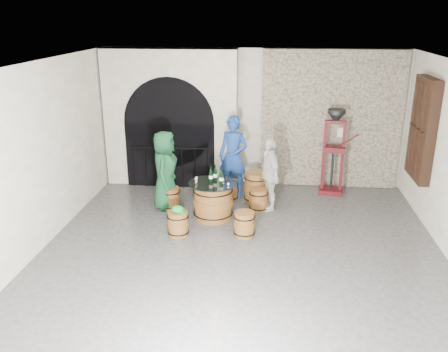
# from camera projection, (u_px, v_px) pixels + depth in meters

# --- Properties ---
(ground) EXTENTS (8.00, 8.00, 0.00)m
(ground) POSITION_uv_depth(u_px,v_px,m) (239.00, 263.00, 7.91)
(ground) COLOR #323234
(ground) RESTS_ON ground
(wall_back) EXTENTS (8.00, 0.00, 8.00)m
(wall_back) POSITION_uv_depth(u_px,v_px,m) (253.00, 118.00, 11.14)
(wall_back) COLOR beige
(wall_back) RESTS_ON ground
(wall_front) EXTENTS (8.00, 0.00, 8.00)m
(wall_front) POSITION_uv_depth(u_px,v_px,m) (202.00, 339.00, 3.62)
(wall_front) COLOR beige
(wall_front) RESTS_ON ground
(wall_left) EXTENTS (0.00, 8.00, 8.00)m
(wall_left) POSITION_uv_depth(u_px,v_px,m) (27.00, 165.00, 7.73)
(wall_left) COLOR beige
(wall_left) RESTS_ON ground
(ceiling) EXTENTS (8.00, 8.00, 0.00)m
(ceiling) POSITION_uv_depth(u_px,v_px,m) (242.00, 68.00, 6.85)
(ceiling) COLOR beige
(ceiling) RESTS_ON wall_back
(stone_facing_panel) EXTENTS (3.20, 0.12, 3.18)m
(stone_facing_panel) POSITION_uv_depth(u_px,v_px,m) (331.00, 120.00, 10.90)
(stone_facing_panel) COLOR gray
(stone_facing_panel) RESTS_ON ground
(arched_opening) EXTENTS (3.10, 0.60, 3.19)m
(arched_opening) POSITION_uv_depth(u_px,v_px,m) (171.00, 119.00, 11.09)
(arched_opening) COLOR beige
(arched_opening) RESTS_ON ground
(shuttered_window) EXTENTS (0.23, 1.10, 2.00)m
(shuttered_window) POSITION_uv_depth(u_px,v_px,m) (422.00, 129.00, 9.23)
(shuttered_window) COLOR black
(shuttered_window) RESTS_ON wall_right
(barrel_table) EXTENTS (0.97, 0.97, 0.75)m
(barrel_table) POSITION_uv_depth(u_px,v_px,m) (213.00, 201.00, 9.53)
(barrel_table) COLOR brown
(barrel_table) RESTS_ON ground
(barrel_stool_left) EXTENTS (0.41, 0.41, 0.48)m
(barrel_stool_left) POSITION_uv_depth(u_px,v_px,m) (171.00, 198.00, 10.02)
(barrel_stool_left) COLOR brown
(barrel_stool_left) RESTS_ON ground
(barrel_stool_far) EXTENTS (0.41, 0.41, 0.48)m
(barrel_stool_far) POSITION_uv_depth(u_px,v_px,m) (229.00, 190.00, 10.48)
(barrel_stool_far) COLOR brown
(barrel_stool_far) RESTS_ON ground
(barrel_stool_right) EXTENTS (0.41, 0.41, 0.48)m
(barrel_stool_right) POSITION_uv_depth(u_px,v_px,m) (259.00, 200.00, 9.93)
(barrel_stool_right) COLOR brown
(barrel_stool_right) RESTS_ON ground
(barrel_stool_near_right) EXTENTS (0.41, 0.41, 0.48)m
(barrel_stool_near_right) POSITION_uv_depth(u_px,v_px,m) (244.00, 224.00, 8.80)
(barrel_stool_near_right) COLOR brown
(barrel_stool_near_right) RESTS_ON ground
(barrel_stool_near_left) EXTENTS (0.41, 0.41, 0.48)m
(barrel_stool_near_left) POSITION_uv_depth(u_px,v_px,m) (178.00, 224.00, 8.82)
(barrel_stool_near_left) COLOR brown
(barrel_stool_near_left) RESTS_ON ground
(green_cap) EXTENTS (0.26, 0.22, 0.12)m
(green_cap) POSITION_uv_depth(u_px,v_px,m) (178.00, 209.00, 8.72)
(green_cap) COLOR #0D942F
(green_cap) RESTS_ON barrel_stool_near_left
(person_green) EXTENTS (0.56, 0.84, 1.68)m
(person_green) POSITION_uv_depth(u_px,v_px,m) (165.00, 170.00, 9.86)
(person_green) COLOR #124224
(person_green) RESTS_ON ground
(person_blue) EXTENTS (0.78, 0.63, 1.84)m
(person_blue) POSITION_uv_depth(u_px,v_px,m) (233.00, 157.00, 10.50)
(person_blue) COLOR navy
(person_blue) RESTS_ON ground
(person_white) EXTENTS (0.67, 0.99, 1.56)m
(person_white) POSITION_uv_depth(u_px,v_px,m) (269.00, 174.00, 9.83)
(person_white) COLOR beige
(person_white) RESTS_ON ground
(wine_bottle_left) EXTENTS (0.08, 0.08, 0.32)m
(wine_bottle_left) POSITION_uv_depth(u_px,v_px,m) (211.00, 176.00, 9.42)
(wine_bottle_left) COLOR black
(wine_bottle_left) RESTS_ON barrel_table
(wine_bottle_center) EXTENTS (0.08, 0.08, 0.32)m
(wine_bottle_center) POSITION_uv_depth(u_px,v_px,m) (221.00, 178.00, 9.31)
(wine_bottle_center) COLOR black
(wine_bottle_center) RESTS_ON barrel_table
(wine_bottle_right) EXTENTS (0.08, 0.08, 0.32)m
(wine_bottle_right) POSITION_uv_depth(u_px,v_px,m) (215.00, 174.00, 9.51)
(wine_bottle_right) COLOR black
(wine_bottle_right) RESTS_ON barrel_table
(tasting_glass_a) EXTENTS (0.05, 0.05, 0.10)m
(tasting_glass_a) POSITION_uv_depth(u_px,v_px,m) (196.00, 181.00, 9.39)
(tasting_glass_a) COLOR #AC5E21
(tasting_glass_a) RESTS_ON barrel_table
(tasting_glass_b) EXTENTS (0.05, 0.05, 0.10)m
(tasting_glass_b) POSITION_uv_depth(u_px,v_px,m) (223.00, 181.00, 9.36)
(tasting_glass_b) COLOR #AC5E21
(tasting_glass_b) RESTS_ON barrel_table
(tasting_glass_c) EXTENTS (0.05, 0.05, 0.10)m
(tasting_glass_c) POSITION_uv_depth(u_px,v_px,m) (211.00, 176.00, 9.66)
(tasting_glass_c) COLOR #AC5E21
(tasting_glass_c) RESTS_ON barrel_table
(tasting_glass_d) EXTENTS (0.05, 0.05, 0.10)m
(tasting_glass_d) POSITION_uv_depth(u_px,v_px,m) (222.00, 178.00, 9.56)
(tasting_glass_d) COLOR #AC5E21
(tasting_glass_d) RESTS_ON barrel_table
(tasting_glass_e) EXTENTS (0.05, 0.05, 0.10)m
(tasting_glass_e) POSITION_uv_depth(u_px,v_px,m) (228.00, 185.00, 9.13)
(tasting_glass_e) COLOR #AC5E21
(tasting_glass_e) RESTS_ON barrel_table
(tasting_glass_f) EXTENTS (0.05, 0.05, 0.10)m
(tasting_glass_f) POSITION_uv_depth(u_px,v_px,m) (197.00, 179.00, 9.47)
(tasting_glass_f) COLOR #AC5E21
(tasting_glass_f) RESTS_ON barrel_table
(side_barrel) EXTENTS (0.52, 0.52, 0.69)m
(side_barrel) POSITION_uv_depth(u_px,v_px,m) (256.00, 187.00, 10.32)
(side_barrel) COLOR brown
(side_barrel) RESTS_ON ground
(corking_press) EXTENTS (0.81, 0.50, 1.95)m
(corking_press) POSITION_uv_depth(u_px,v_px,m) (334.00, 145.00, 10.60)
(corking_press) COLOR #4A0C15
(corking_press) RESTS_ON ground
(control_box) EXTENTS (0.18, 0.10, 0.22)m
(control_box) POSITION_uv_depth(u_px,v_px,m) (341.00, 132.00, 10.88)
(control_box) COLOR silver
(control_box) RESTS_ON wall_back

